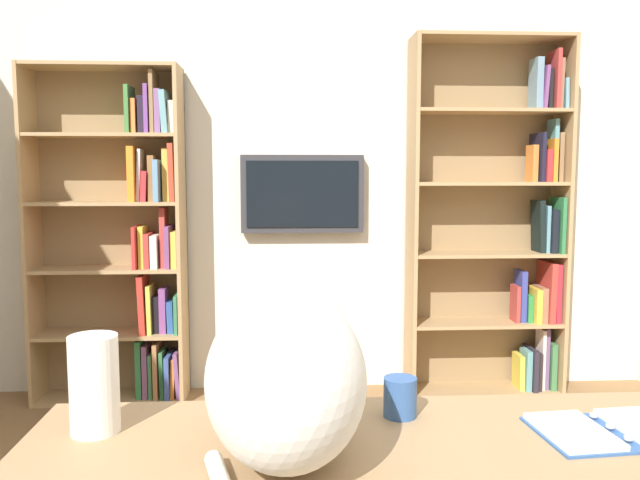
% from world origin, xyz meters
% --- Properties ---
extents(wall_back, '(4.52, 0.06, 2.70)m').
position_xyz_m(wall_back, '(0.00, -2.23, 1.35)').
color(wall_back, silver).
rests_on(wall_back, ground).
extents(bookshelf_left, '(0.93, 0.28, 2.14)m').
position_xyz_m(bookshelf_left, '(-1.24, -2.07, 1.02)').
color(bookshelf_left, tan).
rests_on(bookshelf_left, ground).
extents(bookshelf_right, '(0.88, 0.28, 1.95)m').
position_xyz_m(bookshelf_right, '(1.01, -2.06, 0.96)').
color(bookshelf_right, tan).
rests_on(bookshelf_right, ground).
extents(wall_mounted_tv, '(0.74, 0.07, 0.47)m').
position_xyz_m(wall_mounted_tv, '(-0.02, -2.15, 1.22)').
color(wall_mounted_tv, '#333338').
extents(cat, '(0.33, 0.71, 0.38)m').
position_xyz_m(cat, '(0.09, 0.39, 0.94)').
color(cat, white).
rests_on(cat, desk).
extents(open_binder, '(0.35, 0.25, 0.02)m').
position_xyz_m(open_binder, '(-0.64, 0.36, 0.77)').
color(open_binder, '#335999').
rests_on(open_binder, desk).
extents(paper_towel_roll, '(0.11, 0.11, 0.22)m').
position_xyz_m(paper_towel_roll, '(0.53, 0.28, 0.87)').
color(paper_towel_roll, white).
rests_on(paper_towel_roll, desk).
extents(coffee_mug, '(0.08, 0.08, 0.10)m').
position_xyz_m(coffee_mug, '(-0.18, 0.23, 0.80)').
color(coffee_mug, '#335999').
rests_on(coffee_mug, desk).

